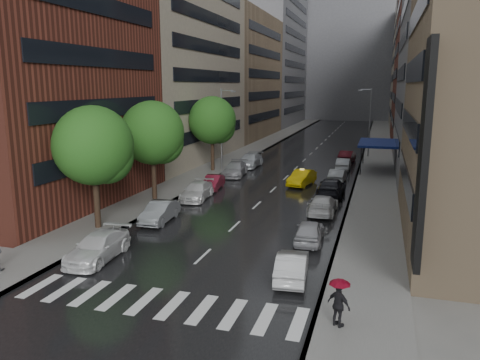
# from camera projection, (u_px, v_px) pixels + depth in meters

# --- Properties ---
(ground) EXTENTS (220.00, 220.00, 0.00)m
(ground) POSITION_uv_depth(u_px,v_px,m) (173.00, 285.00, 22.75)
(ground) COLOR gray
(ground) RESTS_ON ground
(road) EXTENTS (14.00, 140.00, 0.01)m
(road) POSITION_uv_depth(u_px,v_px,m) (315.00, 150.00, 69.66)
(road) COLOR black
(road) RESTS_ON ground
(sidewalk_left) EXTENTS (4.00, 140.00, 0.15)m
(sidewalk_left) POSITION_uv_depth(u_px,v_px,m) (256.00, 147.00, 72.19)
(sidewalk_left) COLOR gray
(sidewalk_left) RESTS_ON ground
(sidewalk_right) EXTENTS (4.00, 140.00, 0.15)m
(sidewalk_right) POSITION_uv_depth(u_px,v_px,m) (378.00, 152.00, 67.10)
(sidewalk_right) COLOR gray
(sidewalk_right) RESTS_ON ground
(crosswalk) EXTENTS (13.15, 2.80, 0.01)m
(crosswalk) POSITION_uv_depth(u_px,v_px,m) (158.00, 303.00, 20.82)
(crosswalk) COLOR silver
(crosswalk) RESTS_ON ground
(buildings_left) EXTENTS (8.00, 108.00, 38.00)m
(buildings_left) POSITION_uv_depth(u_px,v_px,m) (236.00, 46.00, 78.96)
(buildings_left) COLOR maroon
(buildings_left) RESTS_ON ground
(buildings_right) EXTENTS (8.05, 109.10, 36.00)m
(buildings_right) POSITION_uv_depth(u_px,v_px,m) (427.00, 47.00, 68.71)
(buildings_right) COLOR #937A5B
(buildings_right) RESTS_ON ground
(building_far) EXTENTS (40.00, 14.00, 32.00)m
(building_far) POSITION_uv_depth(u_px,v_px,m) (350.00, 61.00, 130.26)
(building_far) COLOR slate
(building_far) RESTS_ON ground
(tree_near) EXTENTS (5.20, 5.20, 8.28)m
(tree_near) POSITION_uv_depth(u_px,v_px,m) (93.00, 146.00, 30.38)
(tree_near) COLOR #382619
(tree_near) RESTS_ON ground
(tree_mid) EXTENTS (5.22, 5.22, 8.32)m
(tree_mid) POSITION_uv_depth(u_px,v_px,m) (152.00, 133.00, 38.14)
(tree_mid) COLOR #382619
(tree_mid) RESTS_ON ground
(tree_far) EXTENTS (5.25, 5.25, 8.36)m
(tree_far) POSITION_uv_depth(u_px,v_px,m) (212.00, 120.00, 51.46)
(tree_far) COLOR #382619
(tree_far) RESTS_ON ground
(taxi) EXTENTS (2.37, 4.72, 1.49)m
(taxi) POSITION_uv_depth(u_px,v_px,m) (302.00, 178.00, 45.15)
(taxi) COLOR yellow
(taxi) RESTS_ON ground
(parked_cars_left) EXTENTS (2.56, 36.65, 1.57)m
(parked_cars_left) POSITION_uv_depth(u_px,v_px,m) (209.00, 184.00, 42.30)
(parked_cars_left) COLOR silver
(parked_cars_left) RESTS_ON ground
(parked_cars_right) EXTENTS (2.26, 42.05, 1.55)m
(parked_cars_right) POSITION_uv_depth(u_px,v_px,m) (331.00, 188.00, 40.89)
(parked_cars_right) COLOR beige
(parked_cars_right) RESTS_ON ground
(ped_red_umbrella) EXTENTS (1.12, 0.92, 2.01)m
(ped_red_umbrella) POSITION_uv_depth(u_px,v_px,m) (339.00, 299.00, 18.31)
(ped_red_umbrella) COLOR black
(ped_red_umbrella) RESTS_ON sidewalk_right
(street_lamp_left) EXTENTS (1.74, 0.22, 9.00)m
(street_lamp_left) POSITION_uv_depth(u_px,v_px,m) (222.00, 127.00, 52.11)
(street_lamp_left) COLOR gray
(street_lamp_left) RESTS_ON sidewalk_left
(street_lamp_right) EXTENTS (1.74, 0.22, 9.00)m
(street_lamp_right) POSITION_uv_depth(u_px,v_px,m) (369.00, 121.00, 61.81)
(street_lamp_right) COLOR gray
(street_lamp_right) RESTS_ON sidewalk_right
(awning) EXTENTS (4.00, 8.00, 3.12)m
(awning) POSITION_uv_depth(u_px,v_px,m) (377.00, 143.00, 52.42)
(awning) COLOR navy
(awning) RESTS_ON sidewalk_right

